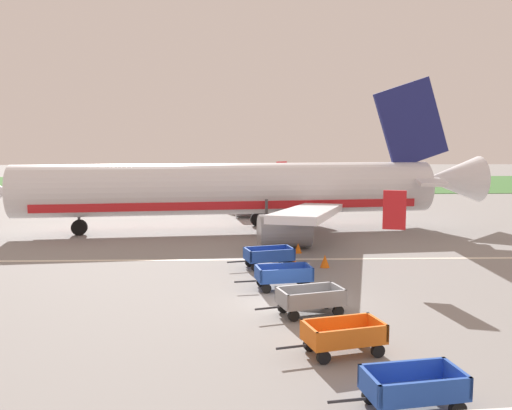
{
  "coord_description": "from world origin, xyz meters",
  "views": [
    {
      "loc": [
        -2.19,
        -23.42,
        7.09
      ],
      "look_at": [
        -1.19,
        11.03,
        2.8
      ],
      "focal_mm": 40.12,
      "sensor_mm": 36.0,
      "label": 1
    }
  ],
  "objects_px": {
    "airplane": "(242,190)",
    "baggage_cart_nearest": "(413,388)",
    "baggage_cart_second_in_row": "(343,336)",
    "traffic_cone_near_plane": "(298,248)",
    "baggage_cart_fourth_in_row": "(283,276)",
    "traffic_cone_by_carts": "(325,261)",
    "baggage_cart_far_end": "(269,257)",
    "baggage_cart_third_in_row": "(310,300)",
    "traffic_cone_mid_apron": "(294,261)"
  },
  "relations": [
    {
      "from": "baggage_cart_fourth_in_row",
      "to": "traffic_cone_by_carts",
      "type": "relative_size",
      "value": 5.35
    },
    {
      "from": "baggage_cart_second_in_row",
      "to": "baggage_cart_far_end",
      "type": "distance_m",
      "value": 12.27
    },
    {
      "from": "traffic_cone_near_plane",
      "to": "traffic_cone_mid_apron",
      "type": "height_order",
      "value": "traffic_cone_mid_apron"
    },
    {
      "from": "airplane",
      "to": "traffic_cone_by_carts",
      "type": "relative_size",
      "value": 55.63
    },
    {
      "from": "baggage_cart_second_in_row",
      "to": "traffic_cone_near_plane",
      "type": "distance_m",
      "value": 15.9
    },
    {
      "from": "traffic_cone_mid_apron",
      "to": "traffic_cone_by_carts",
      "type": "distance_m",
      "value": 1.66
    },
    {
      "from": "airplane",
      "to": "traffic_cone_mid_apron",
      "type": "height_order",
      "value": "airplane"
    },
    {
      "from": "baggage_cart_nearest",
      "to": "traffic_cone_mid_apron",
      "type": "distance_m",
      "value": 16.12
    },
    {
      "from": "baggage_cart_far_end",
      "to": "traffic_cone_near_plane",
      "type": "distance_m",
      "value": 4.24
    },
    {
      "from": "traffic_cone_mid_apron",
      "to": "baggage_cart_fourth_in_row",
      "type": "bearing_deg",
      "value": -101.77
    },
    {
      "from": "airplane",
      "to": "baggage_cart_fourth_in_row",
      "type": "distance_m",
      "value": 16.05
    },
    {
      "from": "traffic_cone_mid_apron",
      "to": "traffic_cone_near_plane",
      "type": "bearing_deg",
      "value": 80.69
    },
    {
      "from": "baggage_cart_nearest",
      "to": "baggage_cart_second_in_row",
      "type": "height_order",
      "value": "same"
    },
    {
      "from": "baggage_cart_third_in_row",
      "to": "baggage_cart_far_end",
      "type": "xyz_separation_m",
      "value": [
        -1.22,
        8.04,
        0.0
      ]
    },
    {
      "from": "baggage_cart_second_in_row",
      "to": "traffic_cone_mid_apron",
      "type": "relative_size",
      "value": 5.85
    },
    {
      "from": "airplane",
      "to": "baggage_cart_fourth_in_row",
      "type": "xyz_separation_m",
      "value": [
        1.84,
        -15.75,
        -2.45
      ]
    },
    {
      "from": "baggage_cart_third_in_row",
      "to": "traffic_cone_mid_apron",
      "type": "height_order",
      "value": "baggage_cart_third_in_row"
    },
    {
      "from": "traffic_cone_near_plane",
      "to": "baggage_cart_far_end",
      "type": "bearing_deg",
      "value": -117.5
    },
    {
      "from": "baggage_cart_nearest",
      "to": "baggage_cart_fourth_in_row",
      "type": "relative_size",
      "value": 1.0
    },
    {
      "from": "baggage_cart_third_in_row",
      "to": "airplane",
      "type": "bearing_deg",
      "value": 97.56
    },
    {
      "from": "traffic_cone_near_plane",
      "to": "traffic_cone_mid_apron",
      "type": "bearing_deg",
      "value": -99.31
    },
    {
      "from": "baggage_cart_third_in_row",
      "to": "baggage_cart_second_in_row",
      "type": "bearing_deg",
      "value": -82.15
    },
    {
      "from": "traffic_cone_by_carts",
      "to": "baggage_cart_second_in_row",
      "type": "bearing_deg",
      "value": -95.76
    },
    {
      "from": "baggage_cart_third_in_row",
      "to": "traffic_cone_mid_apron",
      "type": "distance_m",
      "value": 8.12
    },
    {
      "from": "baggage_cart_third_in_row",
      "to": "baggage_cart_nearest",
      "type": "bearing_deg",
      "value": -78.12
    },
    {
      "from": "baggage_cart_third_in_row",
      "to": "baggage_cart_fourth_in_row",
      "type": "xyz_separation_m",
      "value": [
        -0.76,
        3.82,
        0.0
      ]
    },
    {
      "from": "baggage_cart_second_in_row",
      "to": "baggage_cart_third_in_row",
      "type": "relative_size",
      "value": 1.0
    },
    {
      "from": "baggage_cart_far_end",
      "to": "traffic_cone_mid_apron",
      "type": "xyz_separation_m",
      "value": [
        1.35,
        0.08,
        -0.29
      ]
    },
    {
      "from": "baggage_cart_nearest",
      "to": "baggage_cart_far_end",
      "type": "xyz_separation_m",
      "value": [
        -2.89,
        15.97,
        0.0
      ]
    },
    {
      "from": "baggage_cart_nearest",
      "to": "traffic_cone_near_plane",
      "type": "xyz_separation_m",
      "value": [
        -0.93,
        19.72,
        -0.3
      ]
    },
    {
      "from": "traffic_cone_mid_apron",
      "to": "baggage_cart_nearest",
      "type": "bearing_deg",
      "value": -84.54
    },
    {
      "from": "airplane",
      "to": "baggage_cart_nearest",
      "type": "xyz_separation_m",
      "value": [
        4.27,
        -27.5,
        -2.45
      ]
    },
    {
      "from": "airplane",
      "to": "baggage_cart_nearest",
      "type": "relative_size",
      "value": 10.39
    },
    {
      "from": "airplane",
      "to": "traffic_cone_near_plane",
      "type": "bearing_deg",
      "value": -66.77
    },
    {
      "from": "airplane",
      "to": "baggage_cart_third_in_row",
      "type": "bearing_deg",
      "value": -82.44
    },
    {
      "from": "baggage_cart_second_in_row",
      "to": "baggage_cart_far_end",
      "type": "height_order",
      "value": "same"
    },
    {
      "from": "baggage_cart_fourth_in_row",
      "to": "baggage_cart_third_in_row",
      "type": "bearing_deg",
      "value": -78.73
    },
    {
      "from": "baggage_cart_nearest",
      "to": "baggage_cart_far_end",
      "type": "distance_m",
      "value": 16.23
    },
    {
      "from": "baggage_cart_nearest",
      "to": "baggage_cart_second_in_row",
      "type": "relative_size",
      "value": 1.0
    },
    {
      "from": "baggage_cart_fourth_in_row",
      "to": "traffic_cone_mid_apron",
      "type": "relative_size",
      "value": 5.86
    },
    {
      "from": "baggage_cart_second_in_row",
      "to": "baggage_cart_third_in_row",
      "type": "bearing_deg",
      "value": 97.85
    },
    {
      "from": "baggage_cart_nearest",
      "to": "baggage_cart_third_in_row",
      "type": "distance_m",
      "value": 8.1
    },
    {
      "from": "baggage_cart_nearest",
      "to": "traffic_cone_mid_apron",
      "type": "relative_size",
      "value": 5.86
    },
    {
      "from": "airplane",
      "to": "traffic_cone_by_carts",
      "type": "xyz_separation_m",
      "value": [
        4.39,
        -11.53,
        -2.72
      ]
    },
    {
      "from": "baggage_cart_fourth_in_row",
      "to": "traffic_cone_mid_apron",
      "type": "xyz_separation_m",
      "value": [
        0.9,
        4.3,
        -0.29
      ]
    },
    {
      "from": "traffic_cone_near_plane",
      "to": "airplane",
      "type": "bearing_deg",
      "value": 113.23
    },
    {
      "from": "traffic_cone_near_plane",
      "to": "traffic_cone_by_carts",
      "type": "xyz_separation_m",
      "value": [
        1.05,
        -3.75,
        0.04
      ]
    },
    {
      "from": "airplane",
      "to": "baggage_cart_second_in_row",
      "type": "height_order",
      "value": "airplane"
    },
    {
      "from": "baggage_cart_second_in_row",
      "to": "baggage_cart_far_end",
      "type": "relative_size",
      "value": 1.0
    },
    {
      "from": "baggage_cart_third_in_row",
      "to": "baggage_cart_fourth_in_row",
      "type": "relative_size",
      "value": 1.0
    }
  ]
}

